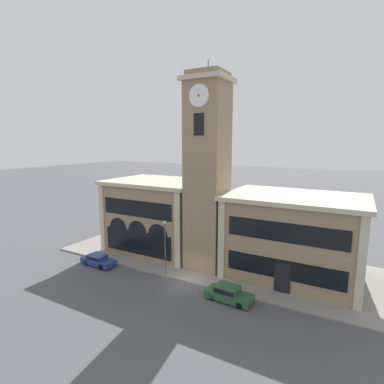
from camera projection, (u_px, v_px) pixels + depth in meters
ground_plane at (187, 283)px, 30.82m from camera, size 300.00×300.00×0.00m
sidewalk_kerb at (215, 260)px, 36.67m from camera, size 39.44×13.59×0.15m
clock_tower at (207, 174)px, 32.93m from camera, size 4.75×4.75×22.78m
town_hall_left_wing at (159, 215)px, 40.13m from camera, size 12.93×9.80×9.37m
town_hall_right_wing at (293, 236)px, 31.82m from camera, size 14.09×9.80×8.86m
parked_car_near at (98, 260)px, 35.15m from camera, size 4.40×1.93×1.27m
parked_car_mid at (228, 293)px, 27.27m from camera, size 4.39×1.99×1.39m
street_lamp at (165, 240)px, 31.83m from camera, size 0.36×0.36×5.98m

